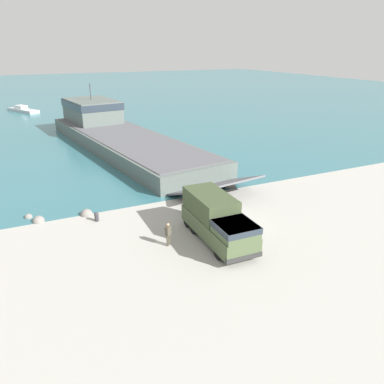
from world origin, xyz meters
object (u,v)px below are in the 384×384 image
Objects in this scene: soldier_on_ramp at (168,233)px; moored_boat_a at (23,110)px; mooring_bollard at (97,216)px; moored_boat_b at (95,107)px; landing_craft at (115,131)px; military_truck at (217,219)px.

soldier_on_ramp reaches higher than moored_boat_a.
mooring_bollard is (-3.61, 5.95, -0.57)m from soldier_on_ramp.
moored_boat_a is 1.09× the size of moored_boat_b.
moored_boat_b is (3.71, 31.40, -1.20)m from landing_craft.
military_truck is at bearing -99.45° from landing_craft.
military_truck is (-0.60, -30.57, -0.25)m from landing_craft.
moored_boat_b is (4.31, 61.97, -0.96)m from military_truck.
landing_craft is 25.17m from mooring_bollard.
landing_craft is 31.64m from moored_boat_b.
moored_boat_a is at bearing 92.74° from mooring_bollard.
landing_craft reaches higher than military_truck.
mooring_bollard is (-7.61, -23.95, -1.41)m from landing_craft.
mooring_bollard is (-11.32, -55.35, -0.20)m from moored_boat_b.
military_truck is at bearing 44.71° from soldier_on_ramp.
moored_boat_b reaches higher than mooring_bollard.
landing_craft is at bearing 77.53° from moored_boat_a.
soldier_on_ramp is 0.22× the size of moored_boat_b.
soldier_on_ramp is 6.98m from mooring_bollard.
military_truck reaches higher than soldier_on_ramp.
soldier_on_ramp is at bearing 166.47° from moored_boat_b.
military_truck is 0.94× the size of moored_boat_b.
landing_craft is 30.17m from soldier_on_ramp.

